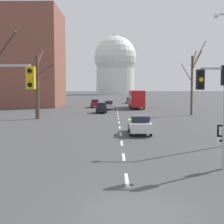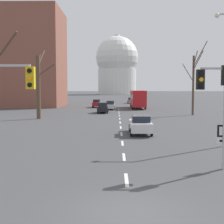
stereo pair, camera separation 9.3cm
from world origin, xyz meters
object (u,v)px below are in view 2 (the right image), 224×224
(traffic_signal_near_right, at_px, (217,90))
(sedan_mid_centre, at_px, (110,105))
(sedan_near_left, at_px, (97,103))
(city_bus, at_px, (138,98))
(sedan_far_left, at_px, (103,108))
(sedan_far_right, at_px, (140,124))
(route_sign_post, at_px, (223,139))
(sedan_near_right, at_px, (131,100))
(traffic_signal_near_left, at_px, (1,89))

(traffic_signal_near_right, xyz_separation_m, sedan_mid_centre, (-5.93, 42.29, -3.05))
(sedan_near_left, height_order, city_bus, city_bus)
(sedan_far_left, distance_m, sedan_far_right, 23.23)
(sedan_far_right, xyz_separation_m, city_bus, (2.16, 34.45, 1.21))
(route_sign_post, bearing_deg, sedan_far_left, 102.05)
(sedan_near_right, distance_m, sedan_mid_centre, 24.82)
(route_sign_post, xyz_separation_m, sedan_near_right, (-1.36, 66.54, -0.71))
(sedan_near_left, distance_m, sedan_far_left, 14.32)
(traffic_signal_near_right, xyz_separation_m, route_sign_post, (0.40, 0.07, -2.38))
(route_sign_post, distance_m, sedan_near_left, 49.61)
(traffic_signal_near_right, distance_m, sedan_far_left, 35.44)
(traffic_signal_near_left, relative_size, city_bus, 0.48)
(traffic_signal_near_right, bearing_deg, sedan_mid_centre, 97.98)
(sedan_near_left, xyz_separation_m, city_bus, (8.26, -2.59, 1.19))
(route_sign_post, distance_m, sedan_far_right, 12.13)
(traffic_signal_near_right, relative_size, sedan_near_left, 1.17)
(traffic_signal_near_left, relative_size, sedan_near_left, 1.18)
(sedan_near_left, height_order, sedan_near_right, sedan_near_left)
(sedan_mid_centre, height_order, sedan_far_right, sedan_mid_centre)
(sedan_mid_centre, xyz_separation_m, sedan_far_right, (3.18, -30.53, 0.01))
(traffic_signal_near_right, bearing_deg, traffic_signal_near_left, -170.38)
(traffic_signal_near_right, bearing_deg, city_bus, 90.73)
(traffic_signal_near_left, bearing_deg, sedan_mid_centre, 85.01)
(route_sign_post, distance_m, sedan_far_left, 35.32)
(sedan_mid_centre, distance_m, sedan_far_right, 30.69)
(traffic_signal_near_left, xyz_separation_m, sedan_far_left, (2.79, 36.27, -3.10))
(sedan_near_left, relative_size, sedan_far_right, 0.96)
(sedan_mid_centre, relative_size, sedan_far_right, 0.95)
(route_sign_post, relative_size, sedan_near_left, 0.51)
(traffic_signal_near_right, bearing_deg, sedan_far_right, 103.14)
(traffic_signal_near_left, distance_m, sedan_far_left, 36.51)
(sedan_far_right, bearing_deg, sedan_mid_centre, 95.96)
(route_sign_post, bearing_deg, traffic_signal_near_left, -170.35)
(sedan_near_left, distance_m, sedan_far_right, 37.54)
(sedan_near_left, xyz_separation_m, sedan_far_right, (6.10, -37.04, -0.02))
(sedan_near_left, xyz_separation_m, sedan_far_left, (1.87, -14.20, -0.02))
(city_bus, bearing_deg, sedan_far_right, -93.58)
(route_sign_post, xyz_separation_m, sedan_far_right, (-3.14, 11.69, -0.67))
(sedan_near_left, xyz_separation_m, sedan_mid_centre, (2.91, -6.51, -0.03))
(sedan_near_right, relative_size, sedan_mid_centre, 0.93)
(route_sign_post, distance_m, sedan_mid_centre, 42.70)
(traffic_signal_near_left, height_order, sedan_mid_centre, traffic_signal_near_left)
(traffic_signal_near_left, distance_m, route_sign_post, 10.60)
(sedan_far_right, bearing_deg, city_bus, 86.42)
(route_sign_post, relative_size, sedan_mid_centre, 0.51)
(sedan_near_left, xyz_separation_m, sedan_near_right, (7.88, 17.80, -0.07))
(city_bus, bearing_deg, sedan_far_left, -118.82)
(sedan_far_right, bearing_deg, sedan_near_left, 99.35)
(route_sign_post, height_order, sedan_near_left, route_sign_post)
(sedan_near_left, relative_size, sedan_near_right, 1.09)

